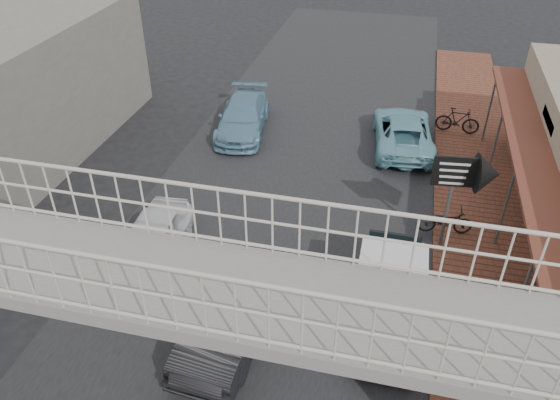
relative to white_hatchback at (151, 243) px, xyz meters
The scene contains 13 objects.
ground 3.76m from the white_hatchback, 27.97° to the right, with size 120.00×120.00×0.00m, color black.
road_strip 3.76m from the white_hatchback, 27.97° to the right, with size 10.00×60.00×0.01m, color black.
sidewalk 9.86m from the white_hatchback, ahead, with size 3.00×40.00×0.10m, color brown.
footbridge 7.04m from the white_hatchback, 60.37° to the right, with size 16.40×2.40×6.34m.
building_far_left 9.02m from the white_hatchback, 151.12° to the left, with size 5.00×14.00×5.00m, color gray.
white_hatchback is the anchor object (origin of this frame).
dark_sedan 3.89m from the white_hatchback, 33.05° to the right, with size 1.66×4.75×1.56m, color black.
angkot_curb 11.43m from the white_hatchback, 52.89° to the left, with size 2.26×4.91×1.36m, color #72B4C6.
angkot_far 8.86m from the white_hatchback, 89.03° to the left, with size 1.91×4.70×1.36m, color #6595AF.
angkot_van 7.16m from the white_hatchback, ahead, with size 1.83×3.91×1.91m.
motorcycle_near 9.23m from the white_hatchback, 21.89° to the left, with size 0.60×1.73×0.91m, color black.
motorcycle_far 14.09m from the white_hatchback, 49.81° to the left, with size 0.51×1.82×1.09m, color black.
arrow_sign 9.90m from the white_hatchback, 17.06° to the left, with size 1.94×1.25×3.28m.
Camera 1 is at (3.49, -9.65, 10.98)m, focal length 35.00 mm.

